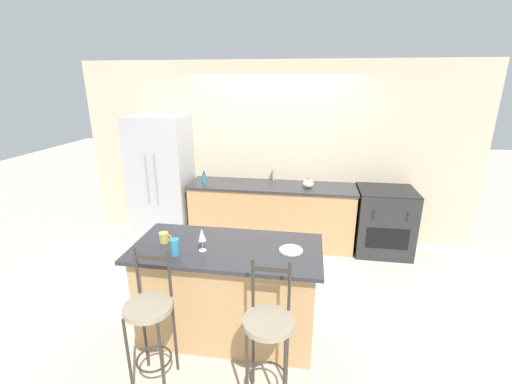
% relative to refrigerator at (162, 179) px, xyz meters
% --- Properties ---
extents(ground_plane, '(18.00, 18.00, 0.00)m').
position_rel_refrigerator_xyz_m(ground_plane, '(1.70, -0.33, -0.96)').
color(ground_plane, beige).
extents(wall_back, '(6.00, 0.07, 2.70)m').
position_rel_refrigerator_xyz_m(wall_back, '(1.70, 0.37, 0.39)').
color(wall_back, beige).
rests_on(wall_back, ground_plane).
extents(back_counter, '(2.46, 0.68, 0.94)m').
position_rel_refrigerator_xyz_m(back_counter, '(1.70, 0.05, -0.49)').
color(back_counter, tan).
rests_on(back_counter, ground_plane).
extents(sink_faucet, '(0.02, 0.13, 0.22)m').
position_rel_refrigerator_xyz_m(sink_faucet, '(1.70, 0.25, 0.11)').
color(sink_faucet, '#ADAFB5').
rests_on(sink_faucet, back_counter).
extents(kitchen_island, '(1.75, 0.83, 0.96)m').
position_rel_refrigerator_xyz_m(kitchen_island, '(1.51, -2.03, -0.48)').
color(kitchen_island, tan).
rests_on(kitchen_island, ground_plane).
extents(refrigerator, '(0.85, 0.73, 1.93)m').
position_rel_refrigerator_xyz_m(refrigerator, '(0.00, 0.00, 0.00)').
color(refrigerator, '#ADAFB5').
rests_on(refrigerator, ground_plane).
extents(oven_range, '(0.78, 0.70, 0.96)m').
position_rel_refrigerator_xyz_m(oven_range, '(3.34, 0.01, -0.49)').
color(oven_range, '#28282B').
rests_on(oven_range, ground_plane).
extents(bar_stool_near, '(0.38, 0.38, 1.17)m').
position_rel_refrigerator_xyz_m(bar_stool_near, '(1.04, -2.69, -0.35)').
color(bar_stool_near, '#332D28').
rests_on(bar_stool_near, ground_plane).
extents(bar_stool_far, '(0.38, 0.38, 1.17)m').
position_rel_refrigerator_xyz_m(bar_stool_far, '(1.99, -2.71, -0.35)').
color(bar_stool_far, '#332D28').
rests_on(bar_stool_far, ground_plane).
extents(dinner_plate, '(0.22, 0.22, 0.02)m').
position_rel_refrigerator_xyz_m(dinner_plate, '(2.11, -2.02, 0.00)').
color(dinner_plate, beige).
rests_on(dinner_plate, kitchen_island).
extents(wine_glass, '(0.07, 0.07, 0.21)m').
position_rel_refrigerator_xyz_m(wine_glass, '(1.32, -2.13, 0.15)').
color(wine_glass, white).
rests_on(wine_glass, kitchen_island).
extents(coffee_mug, '(0.12, 0.09, 0.10)m').
position_rel_refrigerator_xyz_m(coffee_mug, '(0.91, -2.03, 0.04)').
color(coffee_mug, '#C1B251').
rests_on(coffee_mug, kitchen_island).
extents(tumbler_cup, '(0.08, 0.08, 0.15)m').
position_rel_refrigerator_xyz_m(tumbler_cup, '(1.10, -2.25, 0.07)').
color(tumbler_cup, teal).
rests_on(tumbler_cup, kitchen_island).
extents(pumpkin_decoration, '(0.16, 0.16, 0.15)m').
position_rel_refrigerator_xyz_m(pumpkin_decoration, '(2.23, -0.03, 0.04)').
color(pumpkin_decoration, beige).
rests_on(pumpkin_decoration, back_counter).
extents(soap_bottle, '(0.06, 0.06, 0.19)m').
position_rel_refrigerator_xyz_m(soap_bottle, '(0.70, -0.07, 0.05)').
color(soap_bottle, teal).
rests_on(soap_bottle, back_counter).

